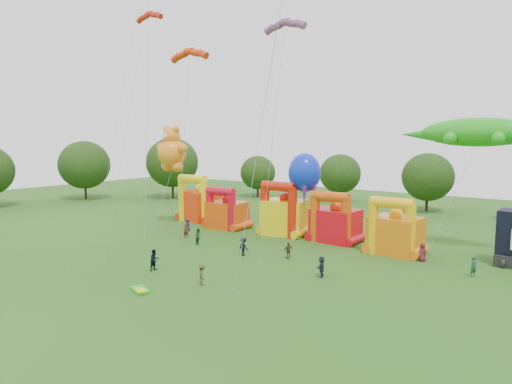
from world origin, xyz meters
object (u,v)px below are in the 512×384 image
Objects in this scene: bouncy_castle_2 at (284,214)px; spectator_4 at (288,250)px; bouncy_castle_0 at (199,203)px; gecko_kite at (461,174)px; spectator_0 at (188,225)px; teddy_bear_kite at (167,175)px; octopus_kite at (304,178)px.

bouncy_castle_2 reaches higher than spectator_4.
spectator_4 is at bearing -25.32° from bouncy_castle_0.
bouncy_castle_2 is 0.45× the size of gecko_kite.
spectator_0 is (-11.29, -5.43, -1.77)m from bouncy_castle_2.
spectator_0 is at bearing -154.31° from bouncy_castle_2.
teddy_bear_kite reaches higher than bouncy_castle_0.
gecko_kite is 1.44× the size of octopus_kite.
octopus_kite is (2.75, 0.23, 4.71)m from bouncy_castle_2.
spectator_0 is 0.95× the size of spectator_4.
octopus_kite is at bearing -172.01° from gecko_kite.
gecko_kite reaches higher than octopus_kite.
bouncy_castle_2 is 0.66× the size of octopus_kite.
teddy_bear_kite is 0.93× the size of gecko_kite.
bouncy_castle_2 is 11.62m from spectator_4.
bouncy_castle_0 is 1.00× the size of bouncy_castle_2.
spectator_4 is (21.92, -10.37, -1.73)m from bouncy_castle_0.
bouncy_castle_0 reaches higher than spectator_0.
octopus_kite is at bearing -125.32° from spectator_4.
octopus_kite is (18.07, -0.73, 4.71)m from bouncy_castle_0.
bouncy_castle_0 is 24.31m from spectator_4.
teddy_bear_kite is 7.66m from spectator_0.
teddy_bear_kite reaches higher than octopus_kite.
bouncy_castle_0 is 0.49× the size of teddy_bear_kite.
gecko_kite reaches higher than teddy_bear_kite.
gecko_kite is 33.04m from spectator_0.
gecko_kite is 9.31× the size of spectator_0.
bouncy_castle_0 is 7.77m from spectator_0.
gecko_kite is at bearing 7.99° from octopus_kite.
octopus_kite is (18.40, 4.97, 0.22)m from teddy_bear_kite.
spectator_4 is (17.89, -3.97, 0.04)m from spectator_0.
teddy_bear_kite is at bearing 171.41° from spectator_0.
bouncy_castle_2 is 0.49× the size of teddy_bear_kite.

